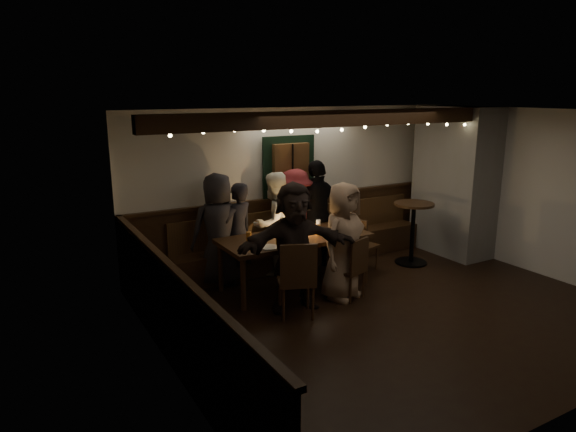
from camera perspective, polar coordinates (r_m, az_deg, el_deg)
room at (r=8.45m, az=11.03°, el=1.32°), size 6.02×5.01×2.62m
dining_table at (r=7.52m, az=0.76°, el=-2.75°), size 2.21×0.95×0.96m
chair_near_left at (r=6.53m, az=1.03°, el=-6.66°), size 0.60×0.60×1.03m
chair_near_right at (r=7.21m, az=7.23°, el=-5.44°), size 0.51×0.51×0.89m
chair_end at (r=8.34m, az=8.01°, el=-2.80°), size 0.49×0.49×0.89m
high_top at (r=8.84m, az=13.71°, el=-1.02°), size 0.66×0.66×1.05m
person_a at (r=7.71m, az=-7.73°, el=-1.48°), size 0.88×0.62×1.70m
person_b at (r=7.78m, az=-5.57°, el=-1.88°), size 0.66×0.55×1.54m
person_c at (r=8.09m, az=-1.57°, el=-0.85°), size 0.93×0.81×1.64m
person_d at (r=8.34m, az=0.73°, el=-0.38°), size 1.20×0.90×1.64m
person_e at (r=8.42m, az=3.30°, el=0.21°), size 1.09×0.58×1.78m
person_f at (r=6.75m, az=0.69°, el=-3.43°), size 1.67×0.81×1.73m
person_g at (r=7.15m, az=6.13°, el=-2.81°), size 0.95×0.78×1.66m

